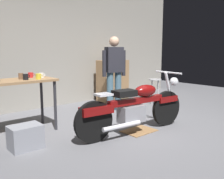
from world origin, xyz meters
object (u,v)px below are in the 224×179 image
(storage_bin, at_px, (26,137))
(mug_black_matte, at_px, (26,77))
(person_standing, at_px, (114,70))
(wooden_dresser, at_px, (113,81))
(shop_stool, at_px, (155,85))
(mug_red_diner, at_px, (31,75))
(motorcycle, at_px, (135,107))
(mug_white_ceramic, at_px, (42,75))
(mug_yellow_tall, at_px, (38,76))
(mug_brown_stoneware, at_px, (21,76))

(storage_bin, distance_m, mug_black_matte, 1.05)
(person_standing, height_order, wooden_dresser, person_standing)
(shop_stool, bearing_deg, mug_red_diner, 176.92)
(motorcycle, relative_size, mug_white_ceramic, 18.86)
(wooden_dresser, bearing_deg, shop_stool, -61.13)
(motorcycle, relative_size, person_standing, 1.31)
(shop_stool, height_order, mug_yellow_tall, mug_yellow_tall)
(motorcycle, relative_size, mug_yellow_tall, 18.27)
(shop_stool, relative_size, mug_black_matte, 5.40)
(mug_white_ceramic, bearing_deg, mug_brown_stoneware, 176.90)
(storage_bin, xyz_separation_m, mug_black_matte, (0.31, 0.63, 0.78))
(motorcycle, bearing_deg, mug_brown_stoneware, 142.62)
(mug_red_diner, bearing_deg, person_standing, -0.40)
(mug_yellow_tall, bearing_deg, motorcycle, -43.89)
(motorcycle, bearing_deg, mug_black_matte, 145.19)
(motorcycle, xyz_separation_m, mug_red_diner, (-1.15, 1.44, 0.50))
(motorcycle, bearing_deg, mug_yellow_tall, 142.11)
(shop_stool, distance_m, mug_black_matte, 3.43)
(wooden_dresser, height_order, mug_yellow_tall, wooden_dresser)
(mug_yellow_tall, distance_m, mug_red_diner, 0.32)
(person_standing, distance_m, mug_brown_stoneware, 2.17)
(mug_white_ceramic, bearing_deg, storage_bin, -130.32)
(person_standing, bearing_deg, shop_stool, -171.42)
(mug_yellow_tall, xyz_separation_m, mug_brown_stoneware, (-0.22, 0.19, 0.00))
(mug_brown_stoneware, bearing_deg, motorcycle, -43.38)
(shop_stool, height_order, mug_brown_stoneware, mug_brown_stoneware)
(motorcycle, bearing_deg, mug_white_ceramic, 134.57)
(mug_yellow_tall, bearing_deg, wooden_dresser, 23.64)
(person_standing, bearing_deg, mug_black_matte, 22.61)
(mug_brown_stoneware, bearing_deg, person_standing, 3.24)
(shop_stool, bearing_deg, mug_brown_stoneware, 179.39)
(wooden_dresser, distance_m, mug_brown_stoneware, 3.05)
(storage_bin, height_order, mug_yellow_tall, mug_yellow_tall)
(mug_yellow_tall, bearing_deg, storage_bin, -130.67)
(storage_bin, distance_m, mug_red_diner, 1.29)
(person_standing, xyz_separation_m, storage_bin, (-2.45, -0.89, -0.76))
(motorcycle, bearing_deg, storage_bin, 168.20)
(mug_yellow_tall, bearing_deg, mug_black_matte, 164.55)
(motorcycle, distance_m, mug_white_ceramic, 1.71)
(motorcycle, height_order, person_standing, person_standing)
(mug_red_diner, bearing_deg, mug_black_matte, -126.45)
(shop_stool, distance_m, mug_red_diner, 3.23)
(storage_bin, height_order, mug_brown_stoneware, mug_brown_stoneware)
(shop_stool, xyz_separation_m, mug_white_ceramic, (-3.06, 0.02, 0.44))
(storage_bin, xyz_separation_m, mug_red_diner, (0.50, 0.90, 0.78))
(mug_yellow_tall, bearing_deg, mug_white_ceramic, 50.91)
(shop_stool, xyz_separation_m, mug_yellow_tall, (-3.20, -0.15, 0.45))
(wooden_dresser, xyz_separation_m, mug_white_ceramic, (-2.51, -0.99, 0.39))
(mug_red_diner, bearing_deg, storage_bin, -119.14)
(mug_white_ceramic, distance_m, mug_black_matte, 0.35)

